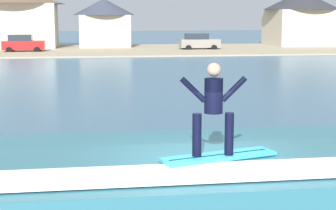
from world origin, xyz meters
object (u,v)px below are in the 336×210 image
Objects in this scene: car_far_shore at (199,42)px; surfboard at (219,156)px; surfer at (213,104)px; wave_crest at (192,183)px; house_gabled_white at (301,16)px; car_near_shore at (23,43)px; house_with_chimney at (15,16)px; house_small_cottage at (104,21)px.

surfboard is at bearing -101.29° from car_far_shore.
surfer is at bearing -101.42° from car_far_shore.
surfboard is at bearing 16.34° from surfer.
house_gabled_white reaches higher than wave_crest.
surfboard reaches higher than wave_crest.
car_near_shore is at bearing 99.79° from surfer.
house_with_chimney is 1.23× the size of house_gabled_white.
car_near_shore is at bearing -78.23° from house_with_chimney.
surfboard is 0.94m from surfer.
house_small_cottage is at bearing 89.69° from wave_crest.
house_with_chimney is at bearing 175.49° from house_small_cottage.
house_with_chimney reaches higher than wave_crest.
car_far_shore is 11.96m from house_small_cottage.
surfboard is at bearing -113.22° from house_gabled_white.
house_gabled_white is (24.22, 56.45, 2.41)m from surfboard.
house_with_chimney is (-10.15, 57.17, 1.46)m from surfer.
house_gabled_white is at bearing 66.69° from surfer.
surfer is (0.20, -0.83, 1.66)m from wave_crest.
house_small_cottage is (-10.07, 6.06, 2.24)m from car_far_shore.
surfer is 61.53m from house_gabled_white.
house_gabled_white is 24.25m from house_small_cottage.
house_small_cottage is at bearing -179.71° from house_gabled_white.
wave_crest is 55.60m from house_small_cottage.
house_gabled_white reaches higher than surfer.
house_gabled_white is (32.83, 7.26, 2.79)m from car_near_shore.
car_far_shore reaches higher than wave_crest.
surfer is at bearing -79.93° from house_with_chimney.
surfboard is at bearing -80.07° from car_near_shore.
wave_crest is 4.25× the size of surfboard.
car_near_shore is 8.58m from house_with_chimney.
house_small_cottage reaches higher than car_near_shore.
house_small_cottage is at bearing 148.97° from car_far_shore.
surfboard is 1.33× the size of surfer.
car_far_shore reaches higher than surfboard.
wave_crest is 1.28× the size of house_small_cottage.
house_with_chimney reaches higher than car_near_shore.
house_small_cottage is at bearing 90.03° from surfboard.
car_near_shore is at bearing 99.72° from wave_crest.
car_near_shore is at bearing -167.52° from house_gabled_white.
car_far_shore is at bearing -18.67° from house_with_chimney.
car_near_shore is at bearing -176.67° from car_far_shore.
surfboard is (0.32, -0.80, 0.72)m from wave_crest.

